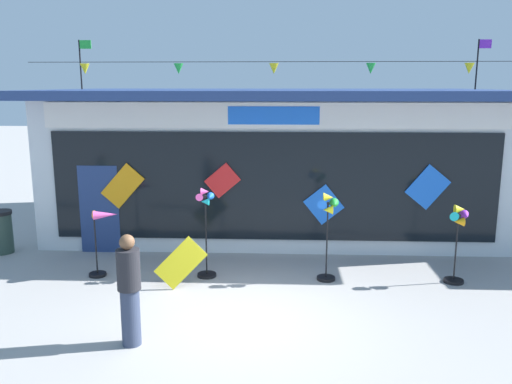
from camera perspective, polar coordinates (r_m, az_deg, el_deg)
name	(u,v)px	position (r m, az deg, el deg)	size (l,w,h in m)	color
ground_plane	(244,318)	(8.89, -1.32, -13.48)	(80.00, 80.00, 0.00)	#9E9B99
kite_shop_building	(275,157)	(14.24, 2.03, 3.79)	(11.28, 6.42, 4.92)	silver
wind_spinner_far_left	(102,234)	(10.84, -16.30, -4.41)	(0.65, 0.34, 1.35)	black
wind_spinner_left	(206,229)	(10.38, -5.46, -4.03)	(0.38, 0.38, 1.81)	black
wind_spinner_center_left	(328,223)	(10.20, 7.75, -3.40)	(0.42, 0.36, 1.75)	black
wind_spinner_center_right	(458,234)	(10.73, 20.98, -4.29)	(0.42, 0.38, 1.55)	black
person_mid_plaza	(129,289)	(7.95, -13.54, -10.22)	(0.34, 0.34, 1.68)	#333D56
trash_bin	(1,232)	(13.28, -25.84, -3.88)	(0.52, 0.52, 0.98)	#2D4238
display_kite_on_ground	(181,263)	(10.00, -8.14, -7.61)	(0.50, 0.03, 0.92)	yellow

